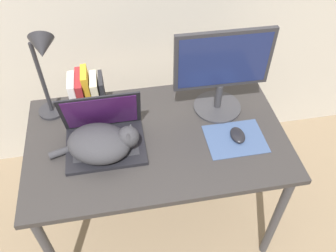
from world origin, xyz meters
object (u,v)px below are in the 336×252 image
laptop (104,136)px  computer_mouse (238,135)px  book_row (87,93)px  desk_lamp (44,62)px  cat (102,143)px  external_monitor (222,70)px

laptop → computer_mouse: 0.62m
book_row → desk_lamp: 0.26m
cat → external_monitor: bearing=18.9°
computer_mouse → laptop: bearing=173.2°
book_row → desk_lamp: size_ratio=0.50×
laptop → desk_lamp: size_ratio=0.75×
desk_lamp → book_row: bearing=6.6°
cat → computer_mouse: (0.62, -0.02, -0.05)m
computer_mouse → external_monitor: bearing=99.9°
laptop → book_row: laptop is taller
cat → desk_lamp: (-0.20, 0.29, 0.25)m
book_row → computer_mouse: bearing=-25.4°
laptop → cat: (-0.01, -0.06, 0.02)m
external_monitor → computer_mouse: external_monitor is taller
laptop → external_monitor: bearing=14.0°
external_monitor → desk_lamp: desk_lamp is taller
cat → desk_lamp: 0.43m
cat → external_monitor: (0.59, 0.20, 0.17)m
laptop → book_row: 0.26m
computer_mouse → book_row: 0.75m
laptop → computer_mouse: size_ratio=3.51×
cat → computer_mouse: 0.63m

